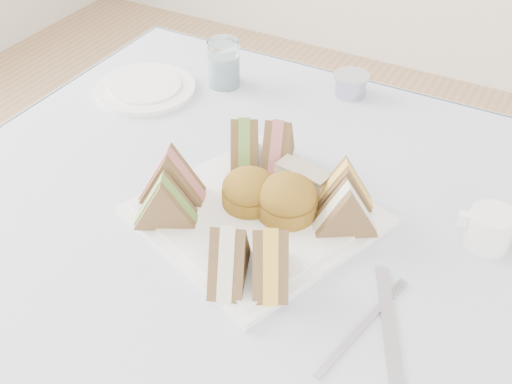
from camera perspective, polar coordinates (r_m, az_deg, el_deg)
The scene contains 19 objects.
tablecloth at distance 0.88m, azimuth -1.37°, elevation -4.76°, with size 1.02×1.02×0.01m, color #A9B1C6.
serving_plate at distance 0.91m, azimuth 0.00°, elevation -2.14°, with size 0.29×0.29×0.01m, color white.
sandwich_fl_a at distance 0.92m, azimuth -7.60°, elevation 1.56°, with size 0.10×0.04×0.09m, color brown, non-canonical shape.
sandwich_fl_b at distance 0.88m, azimuth -8.14°, elevation -0.67°, with size 0.09×0.04×0.08m, color brown, non-canonical shape.
sandwich_fr_a at distance 0.79m, azimuth 1.27°, elevation -5.50°, with size 0.09×0.04×0.08m, color brown, non-canonical shape.
sandwich_fr_b at distance 0.79m, azimuth -2.44°, elevation -5.33°, with size 0.09×0.04×0.08m, color brown, non-canonical shape.
sandwich_bl_a at distance 0.99m, azimuth -1.02°, elevation 4.65°, with size 0.09×0.04×0.08m, color brown, non-canonical shape.
sandwich_bl_b at distance 0.98m, azimuth 1.97°, elevation 4.50°, with size 0.09×0.04×0.08m, color brown, non-canonical shape.
sandwich_br_a at distance 0.87m, azimuth 8.04°, elevation -1.35°, with size 0.09×0.04×0.08m, color brown, non-canonical shape.
sandwich_br_b at distance 0.91m, azimuth 7.89°, elevation 0.70°, with size 0.09×0.04×0.08m, color brown, non-canonical shape.
scone_left at distance 0.91m, azimuth -0.61°, elevation 0.19°, with size 0.08×0.08×0.05m, color olive.
scone_right at distance 0.89m, azimuth 2.79°, elevation -0.59°, with size 0.09×0.09×0.06m, color olive.
pastry_slice at distance 0.94m, azimuth 4.20°, elevation 1.16°, with size 0.08×0.03×0.04m, color tan.
side_plate at distance 1.23m, azimuth -9.79°, elevation 9.03°, with size 0.19×0.19×0.01m, color white.
water_glass at distance 1.22m, azimuth -2.89°, elevation 11.36°, with size 0.06×0.06×0.09m, color white.
tea_strainer at distance 1.21m, azimuth 8.43°, elevation 9.34°, with size 0.07×0.07×0.04m, color #A7A9BF.
knife at distance 0.79m, azimuth 11.82°, elevation -12.15°, with size 0.02×0.21×0.00m, color #A7A9BF.
fork at distance 0.78m, azimuth 8.81°, elevation -12.43°, with size 0.01×0.16×0.00m, color #A7A9BF.
creamer_jug at distance 0.92m, azimuth 20.05°, elevation -3.11°, with size 0.06×0.06×0.05m, color white.
Camera 1 is at (0.33, -0.55, 1.35)m, focal length 45.00 mm.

